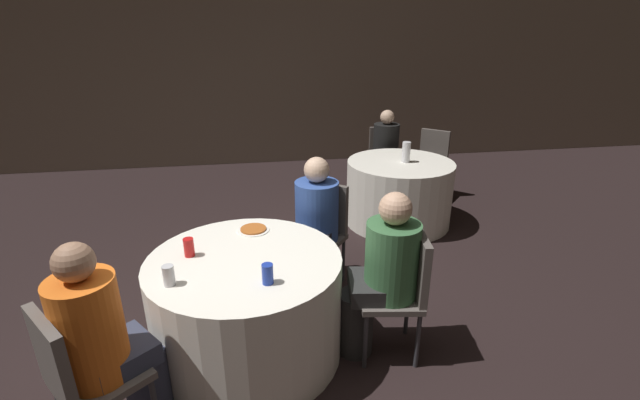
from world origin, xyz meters
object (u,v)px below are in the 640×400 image
(chair_near_east, at_px, (404,283))
(chair_far_northeast, at_px, (431,158))
(chair_near_northeast, at_px, (322,226))
(chair_far_north, at_px, (384,154))
(chair_near_southwest, at_px, (78,372))
(person_blue_shirt, at_px, (313,226))
(person_green_jacket, at_px, (381,275))
(soda_can_red, at_px, (189,247))
(person_black_shirt, at_px, (386,154))
(pizza_plate_near, at_px, (253,229))
(soda_can_blue, at_px, (268,274))
(soda_can_silver, at_px, (169,275))
(person_orange_shirt, at_px, (110,345))
(table_far, at_px, (399,192))
(bottle_far, at_px, (406,152))
(table_near, at_px, (248,306))

(chair_near_east, distance_m, chair_far_northeast, 3.14)
(chair_near_northeast, bearing_deg, chair_far_north, -81.36)
(chair_near_southwest, height_order, person_blue_shirt, person_blue_shirt)
(person_green_jacket, bearing_deg, soda_can_red, 88.26)
(person_black_shirt, bearing_deg, chair_near_northeast, 65.83)
(pizza_plate_near, bearing_deg, soda_can_blue, -84.47)
(soda_can_red, distance_m, soda_can_silver, 0.34)
(person_green_jacket, bearing_deg, soda_can_silver, 103.51)
(chair_near_east, xyz_separation_m, pizza_plate_near, (-0.96, 0.56, 0.20))
(person_orange_shirt, relative_size, person_green_jacket, 1.02)
(table_far, relative_size, soda_can_silver, 9.76)
(pizza_plate_near, bearing_deg, soda_can_red, -142.41)
(chair_far_northeast, relative_size, person_blue_shirt, 0.77)
(chair_near_east, bearing_deg, person_blue_shirt, 38.16)
(chair_far_northeast, relative_size, soda_can_silver, 7.30)
(pizza_plate_near, bearing_deg, chair_near_southwest, -129.32)
(chair_near_east, bearing_deg, pizza_plate_near, 68.24)
(soda_can_red, height_order, bottle_far, bottle_far)
(table_near, height_order, chair_near_east, chair_near_east)
(soda_can_silver, bearing_deg, chair_far_north, 54.46)
(chair_near_east, xyz_separation_m, bottle_far, (0.74, 2.07, 0.31))
(chair_near_east, distance_m, chair_far_north, 3.19)
(person_green_jacket, height_order, soda_can_silver, person_green_jacket)
(chair_near_northeast, xyz_separation_m, person_blue_shirt, (-0.10, -0.12, 0.06))
(table_far, xyz_separation_m, soda_can_red, (-2.07, -1.84, 0.43))
(person_black_shirt, xyz_separation_m, soda_can_silver, (-2.24, -3.01, 0.21))
(chair_near_east, xyz_separation_m, soda_can_red, (-1.37, 0.25, 0.25))
(soda_can_blue, bearing_deg, table_near, 113.42)
(chair_far_north, xyz_separation_m, soda_can_red, (-2.19, -2.84, 0.25))
(person_green_jacket, height_order, pizza_plate_near, person_green_jacket)
(chair_near_east, bearing_deg, soda_can_blue, 108.86)
(chair_near_northeast, height_order, chair_near_southwest, same)
(chair_far_northeast, bearing_deg, bottle_far, 92.59)
(chair_near_east, distance_m, bottle_far, 2.22)
(table_far, distance_m, person_blue_shirt, 1.72)
(table_far, xyz_separation_m, person_green_jacket, (-0.85, -2.06, 0.24))
(chair_near_southwest, distance_m, soda_can_red, 0.91)
(soda_can_red, bearing_deg, chair_near_southwest, -121.62)
(person_green_jacket, bearing_deg, pizza_plate_near, 64.79)
(chair_near_southwest, xyz_separation_m, person_blue_shirt, (1.35, 1.35, 0.06))
(table_far, relative_size, pizza_plate_near, 5.11)
(chair_far_northeast, relative_size, pizza_plate_near, 3.82)
(chair_near_southwest, xyz_separation_m, pizza_plate_near, (0.87, 1.07, 0.20))
(chair_near_east, relative_size, chair_near_northeast, 1.00)
(person_black_shirt, height_order, soda_can_blue, person_black_shirt)
(table_near, height_order, soda_can_silver, soda_can_silver)
(chair_far_north, height_order, pizza_plate_near, chair_far_north)
(table_far, bearing_deg, chair_near_southwest, -134.37)
(chair_near_east, bearing_deg, chair_far_north, -6.17)
(table_near, height_order, person_green_jacket, person_green_jacket)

